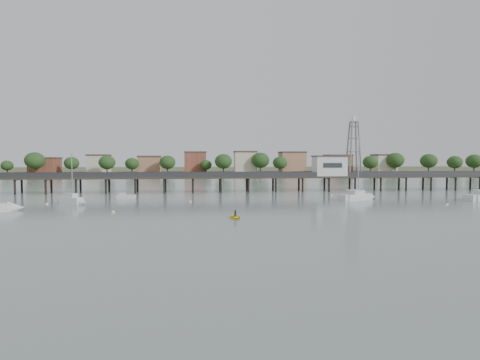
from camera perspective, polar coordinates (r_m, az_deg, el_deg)
The scene contains 11 objects.
ground_plane at distance 43.24m, azimuth 6.75°, elevation -8.21°, with size 500.00×500.00×0.00m, color slate.
pier at distance 101.87m, azimuth -0.86°, elevation 0.41°, with size 150.00×5.00×5.50m.
pier_building at distance 107.07m, azimuth 12.59°, elevation 2.01°, with size 8.40×5.40×5.30m.
lattice_tower at distance 109.37m, azimuth 15.85°, elevation 4.31°, with size 3.20×3.20×15.50m.
sailboat_b at distance 80.44m, azimuth -22.49°, elevation -2.74°, with size 5.96×4.39×9.95m.
sailboat_c at distance 86.21m, azimuth 16.89°, elevation -2.29°, with size 8.89×5.75×14.19m.
white_tender at distance 87.53m, azimuth -15.94°, elevation -2.32°, with size 3.82×1.75×1.45m.
yellow_dinghy at distance 56.97m, azimuth -0.68°, elevation -5.47°, with size 1.98×0.57×2.77m, color yellow.
dinghy_occupant at distance 56.97m, azimuth -0.68°, elevation -5.47°, with size 0.37×1.01×0.24m, color black.
mooring_buoys at distance 76.19m, azimuth -1.01°, elevation -3.26°, with size 73.71×24.47×0.39m.
far_shore at distance 281.17m, azimuth -4.24°, elevation 1.47°, with size 500.00×170.00×10.40m.
Camera 1 is at (-9.59, -41.32, 8.39)m, focal length 30.00 mm.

